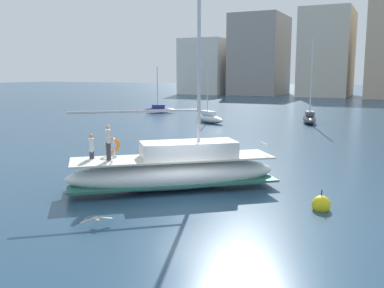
% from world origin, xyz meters
% --- Properties ---
extents(ground_plane, '(400.00, 400.00, 0.00)m').
position_xyz_m(ground_plane, '(0.00, 0.00, 0.00)').
color(ground_plane, navy).
extents(main_sailboat, '(8.98, 7.89, 11.81)m').
position_xyz_m(main_sailboat, '(-1.07, 1.05, 0.90)').
color(main_sailboat, white).
rests_on(main_sailboat, ground).
extents(moored_sloop_far, '(4.34, 2.55, 6.10)m').
position_xyz_m(moored_sloop_far, '(-21.11, 35.05, 0.48)').
color(moored_sloop_far, navy).
rests_on(moored_sloop_far, ground).
extents(moored_catamaran, '(4.95, 4.07, 6.34)m').
position_xyz_m(moored_catamaran, '(-10.37, 26.82, 0.54)').
color(moored_catamaran, silver).
rests_on(moored_catamaran, ground).
extents(moored_cutter_left, '(2.63, 5.68, 8.78)m').
position_xyz_m(moored_cutter_left, '(-0.49, 30.94, 0.60)').
color(moored_cutter_left, '#4C4C51').
rests_on(moored_cutter_left, ground).
extents(seagull, '(0.79, 0.98, 0.17)m').
position_xyz_m(seagull, '(-1.17, -4.61, 0.27)').
color(seagull, silver).
rests_on(seagull, ground).
extents(mooring_buoy, '(0.72, 0.72, 0.96)m').
position_xyz_m(mooring_buoy, '(5.52, 0.68, 0.22)').
color(mooring_buoy, yellow).
rests_on(mooring_buoy, ground).
extents(waterfront_buildings, '(83.84, 18.80, 22.02)m').
position_xyz_m(waterfront_buildings, '(-0.51, 89.67, 9.97)').
color(waterfront_buildings, silver).
rests_on(waterfront_buildings, ground).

